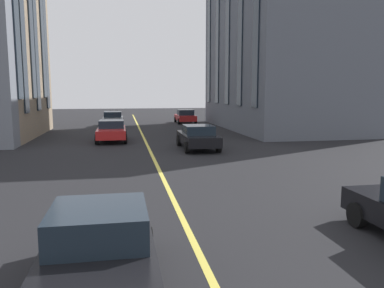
{
  "coord_description": "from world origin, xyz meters",
  "views": [
    {
      "loc": [
        5.34,
        1.46,
        3.26
      ],
      "look_at": [
        15.47,
        -0.38,
        1.84
      ],
      "focal_mm": 35.96,
      "sensor_mm": 36.0,
      "label": 1
    }
  ],
  "objects_px": {
    "car_red_parked_b": "(112,130)",
    "car_black_mid": "(99,252)",
    "car_grey_oncoming": "(113,119)",
    "car_black_near": "(198,137)",
    "car_red_parked_a": "(185,116)"
  },
  "relations": [
    {
      "from": "car_red_parked_a",
      "to": "car_black_near",
      "type": "bearing_deg",
      "value": 172.98
    },
    {
      "from": "car_black_near",
      "to": "car_grey_oncoming",
      "type": "bearing_deg",
      "value": 18.19
    },
    {
      "from": "car_grey_oncoming",
      "to": "car_black_near",
      "type": "relative_size",
      "value": 1.0
    },
    {
      "from": "car_red_parked_b",
      "to": "car_red_parked_a",
      "type": "bearing_deg",
      "value": -28.25
    },
    {
      "from": "car_grey_oncoming",
      "to": "car_red_parked_b",
      "type": "bearing_deg",
      "value": -179.19
    },
    {
      "from": "car_grey_oncoming",
      "to": "car_black_near",
      "type": "bearing_deg",
      "value": -161.81
    },
    {
      "from": "car_black_mid",
      "to": "car_red_parked_a",
      "type": "bearing_deg",
      "value": -11.67
    },
    {
      "from": "car_grey_oncoming",
      "to": "car_black_mid",
      "type": "distance_m",
      "value": 30.58
    },
    {
      "from": "car_red_parked_a",
      "to": "car_red_parked_b",
      "type": "relative_size",
      "value": 0.89
    },
    {
      "from": "car_black_near",
      "to": "car_red_parked_b",
      "type": "bearing_deg",
      "value": 47.66
    },
    {
      "from": "car_red_parked_a",
      "to": "car_black_near",
      "type": "distance_m",
      "value": 17.77
    },
    {
      "from": "car_grey_oncoming",
      "to": "car_black_mid",
      "type": "relative_size",
      "value": 1.13
    },
    {
      "from": "car_grey_oncoming",
      "to": "car_black_mid",
      "type": "bearing_deg",
      "value": -179.16
    },
    {
      "from": "car_red_parked_b",
      "to": "car_black_mid",
      "type": "bearing_deg",
      "value": -179.15
    },
    {
      "from": "car_grey_oncoming",
      "to": "car_black_mid",
      "type": "xyz_separation_m",
      "value": [
        -30.58,
        -0.45,
        -0.0
      ]
    }
  ]
}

